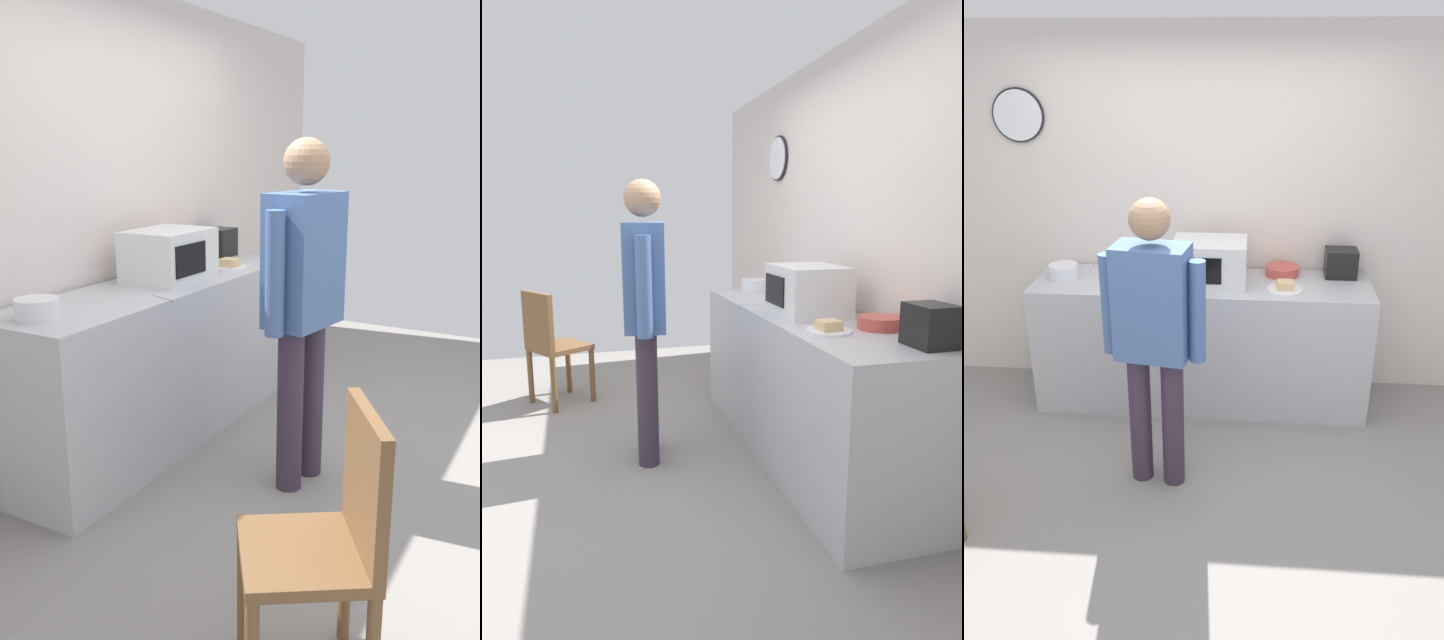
% 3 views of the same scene
% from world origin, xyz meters
% --- Properties ---
extents(ground_plane, '(6.00, 6.00, 0.00)m').
position_xyz_m(ground_plane, '(0.00, 0.00, 0.00)').
color(ground_plane, gray).
extents(back_wall, '(5.40, 0.13, 2.60)m').
position_xyz_m(back_wall, '(-0.01, 1.60, 1.30)').
color(back_wall, silver).
rests_on(back_wall, ground_plane).
extents(kitchen_counter, '(2.34, 0.62, 0.93)m').
position_xyz_m(kitchen_counter, '(-0.01, 1.22, 0.46)').
color(kitchen_counter, '#B7B7BC').
rests_on(kitchen_counter, ground_plane).
extents(microwave, '(0.50, 0.39, 0.30)m').
position_xyz_m(microwave, '(0.04, 1.21, 1.08)').
color(microwave, silver).
rests_on(microwave, kitchen_counter).
extents(sandwich_plate, '(0.24, 0.24, 0.07)m').
position_xyz_m(sandwich_plate, '(0.56, 1.10, 0.95)').
color(sandwich_plate, white).
rests_on(sandwich_plate, kitchen_counter).
extents(salad_bowl, '(0.24, 0.24, 0.07)m').
position_xyz_m(salad_bowl, '(0.55, 1.41, 0.96)').
color(salad_bowl, '#C64C42').
rests_on(salad_bowl, kitchen_counter).
extents(cereal_bowl, '(0.20, 0.20, 0.10)m').
position_xyz_m(cereal_bowl, '(-0.99, 1.22, 0.98)').
color(cereal_bowl, white).
rests_on(cereal_bowl, kitchen_counter).
extents(toaster, '(0.22, 0.18, 0.20)m').
position_xyz_m(toaster, '(0.96, 1.41, 1.03)').
color(toaster, black).
rests_on(toaster, kitchen_counter).
extents(fork_utensil, '(0.03, 0.17, 0.01)m').
position_xyz_m(fork_utensil, '(-0.86, 1.43, 0.93)').
color(fork_utensil, silver).
rests_on(fork_utensil, kitchen_counter).
extents(spoon_utensil, '(0.07, 0.17, 0.01)m').
position_xyz_m(spoon_utensil, '(-0.36, 0.97, 0.93)').
color(spoon_utensil, silver).
rests_on(spoon_utensil, kitchen_counter).
extents(person_standing, '(0.58, 0.30, 1.74)m').
position_xyz_m(person_standing, '(-0.19, 0.25, 1.02)').
color(person_standing, '#382B3D').
rests_on(person_standing, ground_plane).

